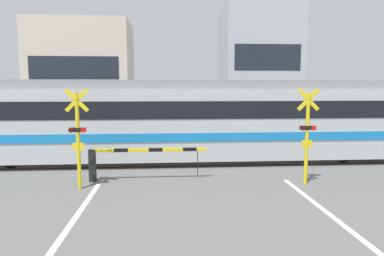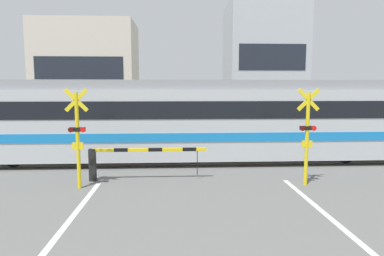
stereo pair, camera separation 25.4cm
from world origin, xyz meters
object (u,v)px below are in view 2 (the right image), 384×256
(crossing_barrier_near, at_px, (123,157))
(pedestrian, at_px, (179,124))
(crossing_signal_left, at_px, (78,134))
(crossing_signal_right, at_px, (307,132))
(crossing_barrier_far, at_px, (233,134))
(commuter_train, at_px, (183,118))

(crossing_barrier_near, distance_m, pedestrian, 8.51)
(crossing_signal_left, bearing_deg, crossing_barrier_near, 34.60)
(crossing_signal_left, distance_m, crossing_signal_right, 6.75)
(crossing_barrier_far, relative_size, pedestrian, 2.38)
(crossing_barrier_far, bearing_deg, commuter_train, -134.11)
(crossing_barrier_far, bearing_deg, crossing_barrier_near, -129.82)
(crossing_barrier_far, bearing_deg, crossing_signal_left, -132.47)
(crossing_barrier_far, bearing_deg, pedestrian, 130.06)
(crossing_signal_right, relative_size, pedestrian, 1.88)
(commuter_train, bearing_deg, pedestrian, 90.85)
(crossing_barrier_near, relative_size, crossing_signal_left, 1.27)
(commuter_train, height_order, pedestrian, commuter_train)
(commuter_train, xyz_separation_m, crossing_signal_right, (3.62, -3.57, -0.12))
(commuter_train, relative_size, crossing_barrier_far, 5.51)
(crossing_barrier_far, height_order, crossing_signal_left, crossing_signal_left)
(commuter_train, distance_m, crossing_signal_left, 4.76)
(crossing_barrier_near, height_order, crossing_signal_right, crossing_signal_right)
(crossing_barrier_far, bearing_deg, crossing_signal_right, -79.16)
(commuter_train, distance_m, crossing_barrier_far, 3.65)
(crossing_barrier_far, xyz_separation_m, crossing_signal_right, (1.17, -6.10, 0.86))
(crossing_barrier_near, relative_size, crossing_signal_right, 1.27)
(crossing_barrier_far, relative_size, crossing_signal_right, 1.27)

